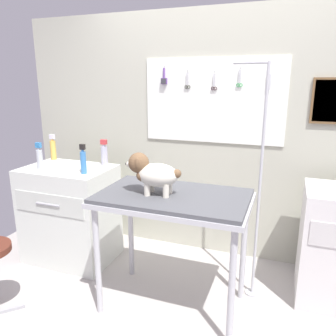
# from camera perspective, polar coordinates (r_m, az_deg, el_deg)

# --- Properties ---
(rear_wall_panel) EXTENTS (4.00, 0.11, 2.30)m
(rear_wall_panel) POSITION_cam_1_polar(r_m,az_deg,el_deg) (3.16, 8.45, 5.32)
(rear_wall_panel) COLOR #B2B19E
(rear_wall_panel) RESTS_ON ground
(grooming_table) EXTENTS (1.08, 0.65, 0.90)m
(grooming_table) POSITION_cam_1_polar(r_m,az_deg,el_deg) (2.37, 0.89, -6.56)
(grooming_table) COLOR #B7B7BC
(grooming_table) RESTS_ON ground
(grooming_arm) EXTENTS (0.29, 0.11, 1.80)m
(grooming_arm) POSITION_cam_1_polar(r_m,az_deg,el_deg) (2.58, 15.24, -4.46)
(grooming_arm) COLOR #B7B7BC
(grooming_arm) RESTS_ON ground
(dog) EXTENTS (0.41, 0.20, 0.29)m
(dog) POSITION_cam_1_polar(r_m,az_deg,el_deg) (2.30, -2.75, -0.80)
(dog) COLOR silver
(dog) RESTS_ON grooming_table
(counter_left) EXTENTS (0.80, 0.58, 0.91)m
(counter_left) POSITION_cam_1_polar(r_m,az_deg,el_deg) (3.29, -16.44, -7.57)
(counter_left) COLOR silver
(counter_left) RESTS_ON ground
(shampoo_bottle) EXTENTS (0.05, 0.05, 0.24)m
(shampoo_bottle) POSITION_cam_1_polar(r_m,az_deg,el_deg) (3.15, -21.24, 1.64)
(shampoo_bottle) COLOR #B1B6BF
(shampoo_bottle) RESTS_ON counter_left
(conditioner_bottle) EXTENTS (0.06, 0.06, 0.25)m
(conditioner_bottle) POSITION_cam_1_polar(r_m,az_deg,el_deg) (3.50, -19.18, 3.17)
(conditioner_bottle) COLOR gold
(conditioner_bottle) RESTS_ON counter_left
(pump_bottle_white) EXTENTS (0.05, 0.05, 0.25)m
(pump_bottle_white) POSITION_cam_1_polar(r_m,az_deg,el_deg) (2.89, -14.38, 1.20)
(pump_bottle_white) COLOR #3A79C0
(pump_bottle_white) RESTS_ON counter_left
(detangler_spray) EXTENTS (0.06, 0.06, 0.24)m
(detangler_spray) POSITION_cam_1_polar(r_m,az_deg,el_deg) (3.15, -10.92, 2.39)
(detangler_spray) COLOR #ACA9BF
(detangler_spray) RESTS_ON counter_left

